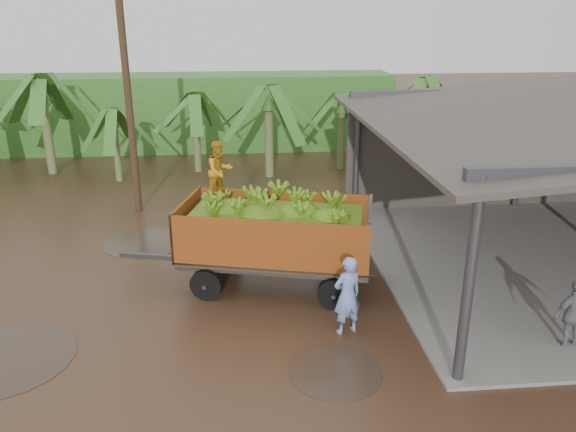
# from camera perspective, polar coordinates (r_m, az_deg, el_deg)

# --- Properties ---
(ground) EXTENTS (100.00, 100.00, 0.00)m
(ground) POSITION_cam_1_polar(r_m,az_deg,el_deg) (13.82, -10.39, -8.25)
(ground) COLOR black
(ground) RESTS_ON ground
(hedge_north) EXTENTS (22.00, 3.00, 3.60)m
(hedge_north) POSITION_cam_1_polar(r_m,az_deg,el_deg) (28.72, -12.14, 10.26)
(hedge_north) COLOR #2D661E
(hedge_north) RESTS_ON ground
(banana_trailer) EXTENTS (6.48, 3.28, 3.61)m
(banana_trailer) POSITION_cam_1_polar(r_m,az_deg,el_deg) (13.67, -1.33, -1.80)
(banana_trailer) COLOR #C75E1C
(banana_trailer) RESTS_ON ground
(man_blue) EXTENTS (0.75, 0.62, 1.76)m
(man_blue) POSITION_cam_1_polar(r_m,az_deg,el_deg) (11.95, 6.05, -8.01)
(man_blue) COLOR #7694D8
(man_blue) RESTS_ON ground
(man_grey) EXTENTS (0.95, 0.48, 1.55)m
(man_grey) POSITION_cam_1_polar(r_m,az_deg,el_deg) (12.74, 27.05, -8.93)
(man_grey) COLOR gray
(man_grey) RESTS_ON ground
(utility_pole) EXTENTS (1.20, 0.24, 8.67)m
(utility_pole) POSITION_cam_1_polar(r_m,az_deg,el_deg) (19.11, -16.07, 13.05)
(utility_pole) COLOR #47301E
(utility_pole) RESTS_ON ground
(banana_plants) EXTENTS (24.69, 20.65, 4.33)m
(banana_plants) POSITION_cam_1_polar(r_m,az_deg,el_deg) (20.48, -24.05, 5.41)
(banana_plants) COLOR #2D661E
(banana_plants) RESTS_ON ground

